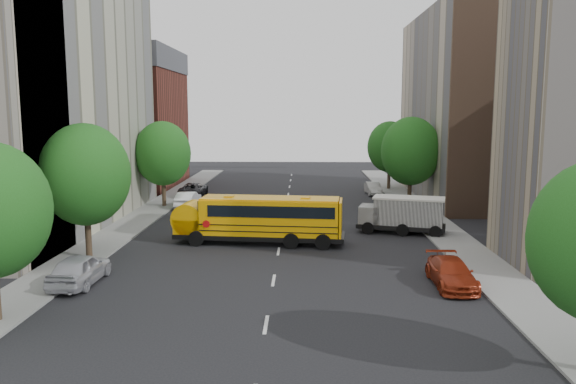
{
  "coord_description": "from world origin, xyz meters",
  "views": [
    {
      "loc": [
        1.44,
        -35.63,
        8.54
      ],
      "look_at": [
        0.48,
        2.0,
        3.13
      ],
      "focal_mm": 35.0,
      "sensor_mm": 36.0,
      "label": 1
    }
  ],
  "objects_px": {
    "safari_truck": "(402,214)",
    "parked_car_1": "(188,199)",
    "street_tree_2": "(163,154)",
    "parked_car_5": "(373,188)",
    "parked_car_4": "(399,206)",
    "parked_car_0": "(80,269)",
    "street_tree_5": "(390,147)",
    "parked_car_2": "(194,189)",
    "school_bus": "(258,217)",
    "street_tree_4": "(411,151)",
    "parked_car_3": "(451,273)",
    "street_tree_1": "(85,175)"
  },
  "relations": [
    {
      "from": "street_tree_4",
      "to": "parked_car_0",
      "type": "relative_size",
      "value": 1.76
    },
    {
      "from": "school_bus",
      "to": "street_tree_5",
      "type": "bearing_deg",
      "value": 69.65
    },
    {
      "from": "parked_car_3",
      "to": "parked_car_5",
      "type": "xyz_separation_m",
      "value": [
        0.0,
        30.81,
        -0.03
      ]
    },
    {
      "from": "street_tree_4",
      "to": "safari_truck",
      "type": "distance_m",
      "value": 11.43
    },
    {
      "from": "school_bus",
      "to": "parked_car_1",
      "type": "distance_m",
      "value": 15.56
    },
    {
      "from": "street_tree_5",
      "to": "safari_truck",
      "type": "relative_size",
      "value": 1.17
    },
    {
      "from": "parked_car_1",
      "to": "parked_car_5",
      "type": "xyz_separation_m",
      "value": [
        17.6,
        8.31,
        -0.09
      ]
    },
    {
      "from": "school_bus",
      "to": "parked_car_5",
      "type": "distance_m",
      "value": 24.26
    },
    {
      "from": "street_tree_4",
      "to": "parked_car_2",
      "type": "distance_m",
      "value": 22.05
    },
    {
      "from": "street_tree_2",
      "to": "parked_car_1",
      "type": "relative_size",
      "value": 1.76
    },
    {
      "from": "school_bus",
      "to": "safari_truck",
      "type": "relative_size",
      "value": 1.75
    },
    {
      "from": "safari_truck",
      "to": "school_bus",
      "type": "bearing_deg",
      "value": -146.41
    },
    {
      "from": "parked_car_3",
      "to": "school_bus",
      "type": "bearing_deg",
      "value": 139.04
    },
    {
      "from": "street_tree_5",
      "to": "parked_car_4",
      "type": "relative_size",
      "value": 1.83
    },
    {
      "from": "street_tree_5",
      "to": "safari_truck",
      "type": "xyz_separation_m",
      "value": [
        -2.49,
        -22.52,
        -3.33
      ]
    },
    {
      "from": "parked_car_5",
      "to": "street_tree_4",
      "type": "bearing_deg",
      "value": -77.87
    },
    {
      "from": "parked_car_2",
      "to": "parked_car_4",
      "type": "relative_size",
      "value": 1.23
    },
    {
      "from": "street_tree_2",
      "to": "parked_car_5",
      "type": "distance_m",
      "value": 21.8
    },
    {
      "from": "street_tree_4",
      "to": "parked_car_4",
      "type": "distance_m",
      "value": 5.52
    },
    {
      "from": "street_tree_1",
      "to": "school_bus",
      "type": "bearing_deg",
      "value": 23.31
    },
    {
      "from": "street_tree_1",
      "to": "school_bus",
      "type": "relative_size",
      "value": 0.7
    },
    {
      "from": "parked_car_3",
      "to": "street_tree_2",
      "type": "bearing_deg",
      "value": 130.97
    },
    {
      "from": "street_tree_2",
      "to": "parked_car_0",
      "type": "xyz_separation_m",
      "value": [
        1.4,
        -22.89,
        -4.04
      ]
    },
    {
      "from": "street_tree_1",
      "to": "parked_car_1",
      "type": "height_order",
      "value": "street_tree_1"
    },
    {
      "from": "safari_truck",
      "to": "parked_car_5",
      "type": "relative_size",
      "value": 1.66
    },
    {
      "from": "school_bus",
      "to": "parked_car_5",
      "type": "relative_size",
      "value": 2.91
    },
    {
      "from": "parked_car_4",
      "to": "parked_car_0",
      "type": "bearing_deg",
      "value": -132.86
    },
    {
      "from": "street_tree_2",
      "to": "parked_car_0",
      "type": "relative_size",
      "value": 1.67
    },
    {
      "from": "school_bus",
      "to": "parked_car_2",
      "type": "distance_m",
      "value": 22.01
    },
    {
      "from": "street_tree_1",
      "to": "street_tree_4",
      "type": "height_order",
      "value": "street_tree_4"
    },
    {
      "from": "parked_car_1",
      "to": "parked_car_5",
      "type": "bearing_deg",
      "value": -152.38
    },
    {
      "from": "street_tree_2",
      "to": "school_bus",
      "type": "relative_size",
      "value": 0.69
    },
    {
      "from": "parked_car_2",
      "to": "parked_car_3",
      "type": "bearing_deg",
      "value": 123.08
    },
    {
      "from": "street_tree_5",
      "to": "parked_car_5",
      "type": "bearing_deg",
      "value": -119.44
    },
    {
      "from": "street_tree_4",
      "to": "safari_truck",
      "type": "bearing_deg",
      "value": -103.32
    },
    {
      "from": "safari_truck",
      "to": "street_tree_2",
      "type": "bearing_deg",
      "value": 166.61
    },
    {
      "from": "street_tree_2",
      "to": "parked_car_2",
      "type": "relative_size",
      "value": 1.53
    },
    {
      "from": "safari_truck",
      "to": "parked_car_1",
      "type": "height_order",
      "value": "safari_truck"
    },
    {
      "from": "safari_truck",
      "to": "parked_car_1",
      "type": "bearing_deg",
      "value": 164.16
    },
    {
      "from": "street_tree_5",
      "to": "parked_car_5",
      "type": "height_order",
      "value": "street_tree_5"
    },
    {
      "from": "street_tree_2",
      "to": "street_tree_4",
      "type": "height_order",
      "value": "street_tree_4"
    },
    {
      "from": "parked_car_2",
      "to": "parked_car_1",
      "type": "bearing_deg",
      "value": 97.67
    },
    {
      "from": "parked_car_2",
      "to": "street_tree_1",
      "type": "bearing_deg",
      "value": 87.64
    },
    {
      "from": "street_tree_5",
      "to": "parked_car_2",
      "type": "bearing_deg",
      "value": -165.14
    },
    {
      "from": "parked_car_2",
      "to": "parked_car_4",
      "type": "height_order",
      "value": "parked_car_2"
    },
    {
      "from": "school_bus",
      "to": "street_tree_1",
      "type": "bearing_deg",
      "value": -151.39
    },
    {
      "from": "parked_car_3",
      "to": "street_tree_1",
      "type": "bearing_deg",
      "value": 166.51
    },
    {
      "from": "street_tree_4",
      "to": "school_bus",
      "type": "distance_m",
      "value": 18.92
    },
    {
      "from": "parked_car_0",
      "to": "street_tree_5",
      "type": "bearing_deg",
      "value": -119.29
    },
    {
      "from": "street_tree_2",
      "to": "parked_car_5",
      "type": "relative_size",
      "value": 1.99
    }
  ]
}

